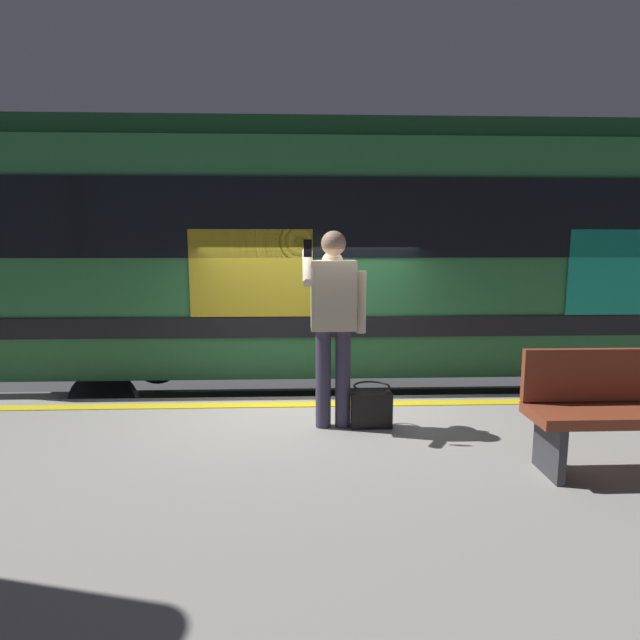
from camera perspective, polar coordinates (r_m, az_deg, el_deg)
ground_plane at (r=6.09m, az=-1.04°, el=-16.25°), size 23.87×23.87×0.00m
platform at (r=4.18m, az=-0.47°, el=-21.97°), size 14.25×3.85×0.87m
safety_line at (r=5.49m, az=-1.00°, el=-9.29°), size 13.97×0.16×0.01m
track_rail_near at (r=7.20m, az=-1.25°, el=-11.52°), size 18.53×0.08×0.16m
track_rail_far at (r=8.56m, az=-1.42°, el=-8.20°), size 18.53×0.08×0.16m
train_carriage at (r=7.65m, az=10.24°, el=7.65°), size 12.54×3.08×3.82m
passenger at (r=4.64m, az=1.50°, el=0.80°), size 0.57×0.55×1.79m
handbag at (r=4.83m, az=5.68°, el=-9.55°), size 0.37×0.34×0.40m
bench at (r=4.48m, az=30.59°, el=-8.26°), size 1.45×0.44×0.90m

